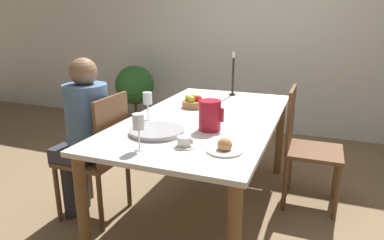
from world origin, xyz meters
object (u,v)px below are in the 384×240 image
(person_seated, at_px, (84,126))
(potted_plant, at_px, (135,87))
(candlestick_tall, at_px, (233,78))
(red_pitcher, at_px, (210,115))
(fruit_bowl, at_px, (193,102))
(teacup_near_person, at_px, (184,142))
(bread_plate, at_px, (225,147))
(serving_tray, at_px, (157,131))
(chair_person_side, at_px, (100,154))
(wine_glass_juice, at_px, (139,124))
(chair_opposite, at_px, (305,144))
(wine_glass_water, at_px, (147,100))

(person_seated, height_order, potted_plant, person_seated)
(candlestick_tall, bearing_deg, red_pitcher, -83.43)
(person_seated, bearing_deg, fruit_bowl, -45.23)
(teacup_near_person, height_order, bread_plate, bread_plate)
(serving_tray, height_order, bread_plate, bread_plate)
(serving_tray, distance_m, fruit_bowl, 0.69)
(person_seated, relative_size, teacup_near_person, 8.94)
(serving_tray, distance_m, candlestick_tall, 1.27)
(bread_plate, bearing_deg, person_seated, 168.10)
(candlestick_tall, bearing_deg, fruit_bowl, -107.87)
(teacup_near_person, relative_size, serving_tray, 0.39)
(chair_person_side, relative_size, candlestick_tall, 2.37)
(serving_tray, bearing_deg, wine_glass_juice, -83.08)
(chair_opposite, distance_m, red_pitcher, 0.95)
(red_pitcher, height_order, bread_plate, red_pitcher)
(person_seated, height_order, wine_glass_water, person_seated)
(wine_glass_water, xyz_separation_m, wine_glass_juice, (0.23, -0.53, 0.00))
(wine_glass_juice, xyz_separation_m, candlestick_tall, (0.13, 1.52, 0.01))
(chair_opposite, bearing_deg, bread_plate, -20.52)
(red_pitcher, relative_size, teacup_near_person, 1.45)
(red_pitcher, relative_size, wine_glass_water, 0.99)
(wine_glass_juice, bearing_deg, wine_glass_water, 113.33)
(person_seated, distance_m, wine_glass_juice, 0.78)
(chair_person_side, xyz_separation_m, serving_tray, (0.53, -0.12, 0.27))
(bread_plate, bearing_deg, teacup_near_person, -177.21)
(fruit_bowl, bearing_deg, wine_glass_juice, -86.87)
(person_seated, bearing_deg, bread_plate, -101.90)
(chair_opposite, xyz_separation_m, wine_glass_water, (-1.04, -0.62, 0.40))
(wine_glass_water, bearing_deg, teacup_near_person, -42.40)
(chair_person_side, distance_m, serving_tray, 0.61)
(wine_glass_juice, relative_size, potted_plant, 0.24)
(person_seated, xyz_separation_m, potted_plant, (-0.81, 2.09, -0.15))
(person_seated, bearing_deg, serving_tray, -98.41)
(wine_glass_water, height_order, teacup_near_person, wine_glass_water)
(bread_plate, height_order, fruit_bowl, fruit_bowl)
(wine_glass_juice, distance_m, teacup_near_person, 0.27)
(chair_opposite, xyz_separation_m, red_pitcher, (-0.57, -0.68, 0.36))
(person_seated, xyz_separation_m, wine_glass_water, (0.43, 0.16, 0.19))
(serving_tray, bearing_deg, chair_opposite, 45.53)
(chair_opposite, distance_m, serving_tray, 1.24)
(chair_person_side, xyz_separation_m, bread_plate, (1.01, -0.26, 0.28))
(chair_person_side, xyz_separation_m, wine_glass_water, (0.34, 0.13, 0.40))
(chair_person_side, xyz_separation_m, potted_plant, (-0.90, 2.06, 0.06))
(fruit_bowl, relative_size, potted_plant, 0.21)
(wine_glass_juice, distance_m, candlestick_tall, 1.53)
(red_pitcher, xyz_separation_m, wine_glass_water, (-0.48, 0.06, 0.05))
(chair_opposite, relative_size, wine_glass_water, 4.77)
(teacup_near_person, bearing_deg, serving_tray, 148.47)
(wine_glass_water, distance_m, fruit_bowl, 0.48)
(person_seated, distance_m, bread_plate, 1.12)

